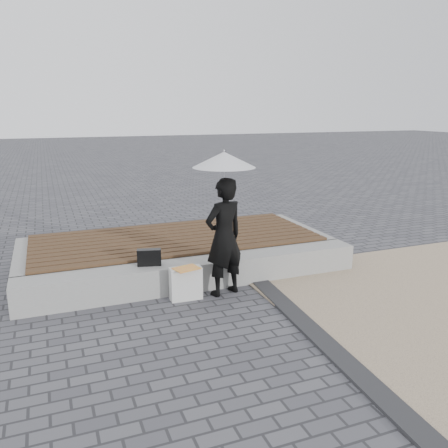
{
  "coord_description": "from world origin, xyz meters",
  "views": [
    {
      "loc": [
        -1.94,
        -4.37,
        2.5
      ],
      "look_at": [
        0.24,
        1.22,
        1.0
      ],
      "focal_mm": 36.91,
      "sensor_mm": 36.0,
      "label": 1
    }
  ],
  "objects_px": {
    "parasol": "(224,160)",
    "canvas_tote": "(186,283)",
    "handbag": "(149,257)",
    "seating_ledge": "(199,273)",
    "woman": "(224,237)"
  },
  "relations": [
    {
      "from": "woman",
      "to": "handbag",
      "type": "distance_m",
      "value": 1.08
    },
    {
      "from": "seating_ledge",
      "to": "handbag",
      "type": "bearing_deg",
      "value": 177.31
    },
    {
      "from": "woman",
      "to": "canvas_tote",
      "type": "distance_m",
      "value": 0.81
    },
    {
      "from": "canvas_tote",
      "to": "parasol",
      "type": "bearing_deg",
      "value": 1.51
    },
    {
      "from": "seating_ledge",
      "to": "woman",
      "type": "height_order",
      "value": "woman"
    },
    {
      "from": "parasol",
      "to": "handbag",
      "type": "bearing_deg",
      "value": 156.55
    },
    {
      "from": "seating_ledge",
      "to": "canvas_tote",
      "type": "xyz_separation_m",
      "value": [
        -0.31,
        -0.37,
        0.02
      ]
    },
    {
      "from": "woman",
      "to": "handbag",
      "type": "relative_size",
      "value": 4.98
    },
    {
      "from": "parasol",
      "to": "canvas_tote",
      "type": "xyz_separation_m",
      "value": [
        -0.55,
        0.01,
        -1.64
      ]
    },
    {
      "from": "canvas_tote",
      "to": "seating_ledge",
      "type": "bearing_deg",
      "value": 52.48
    },
    {
      "from": "parasol",
      "to": "handbag",
      "type": "height_order",
      "value": "parasol"
    },
    {
      "from": "canvas_tote",
      "to": "handbag",
      "type": "bearing_deg",
      "value": 136.83
    },
    {
      "from": "parasol",
      "to": "canvas_tote",
      "type": "relative_size",
      "value": 2.37
    },
    {
      "from": "woman",
      "to": "handbag",
      "type": "bearing_deg",
      "value": -39.96
    },
    {
      "from": "woman",
      "to": "parasol",
      "type": "relative_size",
      "value": 1.53
    }
  ]
}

